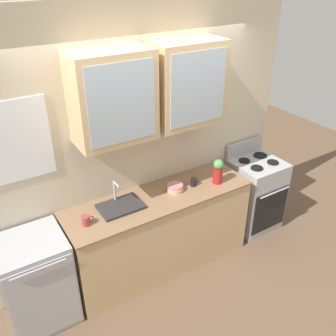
% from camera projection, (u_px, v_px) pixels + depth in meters
% --- Properties ---
extents(ground_plane, '(10.00, 10.00, 0.00)m').
position_uv_depth(ground_plane, '(161.00, 263.00, 4.31)').
color(ground_plane, brown).
extents(back_wall_unit, '(3.52, 0.48, 2.82)m').
position_uv_depth(back_wall_unit, '(144.00, 128.00, 3.72)').
color(back_wall_unit, beige).
rests_on(back_wall_unit, ground_plane).
extents(counter, '(2.04, 0.61, 0.93)m').
position_uv_depth(counter, '(160.00, 232.00, 4.08)').
color(counter, tan).
rests_on(counter, ground_plane).
extents(stove_range, '(0.59, 0.62, 1.11)m').
position_uv_depth(stove_range, '(254.00, 194.00, 4.72)').
color(stove_range, '#ADAFB5').
rests_on(stove_range, ground_plane).
extents(sink_faucet, '(0.43, 0.30, 0.25)m').
position_uv_depth(sink_faucet, '(120.00, 206.00, 3.67)').
color(sink_faucet, '#2D2D30').
rests_on(sink_faucet, counter).
extents(bowl_stack, '(0.18, 0.18, 0.07)m').
position_uv_depth(bowl_stack, '(175.00, 188.00, 3.93)').
color(bowl_stack, '#E0AD7F').
rests_on(bowl_stack, counter).
extents(vase, '(0.11, 0.11, 0.28)m').
position_uv_depth(vase, '(218.00, 171.00, 4.02)').
color(vase, '#B21E1E').
rests_on(vase, counter).
extents(cup_near_sink, '(0.12, 0.08, 0.09)m').
position_uv_depth(cup_near_sink, '(86.00, 220.00, 3.42)').
color(cup_near_sink, '#993838').
rests_on(cup_near_sink, counter).
extents(cup_near_bowls, '(0.10, 0.06, 0.09)m').
position_uv_depth(cup_near_bowls, '(194.00, 182.00, 4.01)').
color(cup_near_bowls, black).
rests_on(cup_near_bowls, counter).
extents(dishwasher, '(0.61, 0.60, 0.93)m').
position_uv_depth(dishwasher, '(37.00, 281.00, 3.46)').
color(dishwasher, '#ADAFB5').
rests_on(dishwasher, ground_plane).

